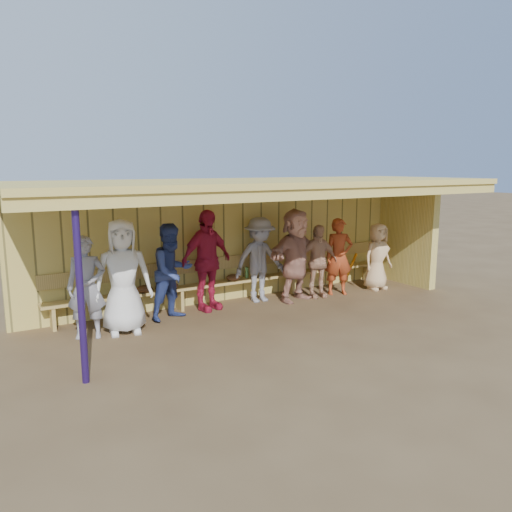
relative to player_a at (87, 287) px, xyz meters
The scene contains 13 objects.
ground 3.29m from the player_a, ahead, with size 90.00×90.00×0.00m, color brown.
player_a is the anchor object (origin of this frame).
player_b 0.59m from the player_a, ahead, with size 0.93×0.61×1.91m, color white.
player_c 1.58m from the player_a, ahead, with size 0.85×0.66×1.75m, color navy.
player_d 2.39m from the player_a, 11.31° to the left, with size 1.14×0.47×1.94m, color #B61D3B.
player_e 3.55m from the player_a, ahead, with size 1.12×0.64×1.74m, color gray.
player_f 4.20m from the player_a, ahead, with size 1.77×0.56×1.91m, color tan.
player_g 5.29m from the player_a, ahead, with size 0.60×0.39×1.65m, color #AA3E1B.
player_h 6.33m from the player_a, ahead, with size 0.73×0.48×1.50m, color #DCB17C.
player_extra 4.74m from the player_a, ahead, with size 0.91×0.38×1.55m, color tan.
dugout_structure 3.67m from the player_a, ahead, with size 8.80×3.20×2.50m.
bench 3.27m from the player_a, 13.73° to the left, with size 7.60×0.34×0.93m.
dugout_equipment 2.77m from the player_a, 13.54° to the left, with size 5.84×0.62×0.80m.
Camera 1 is at (-4.81, -7.70, 2.74)m, focal length 35.00 mm.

